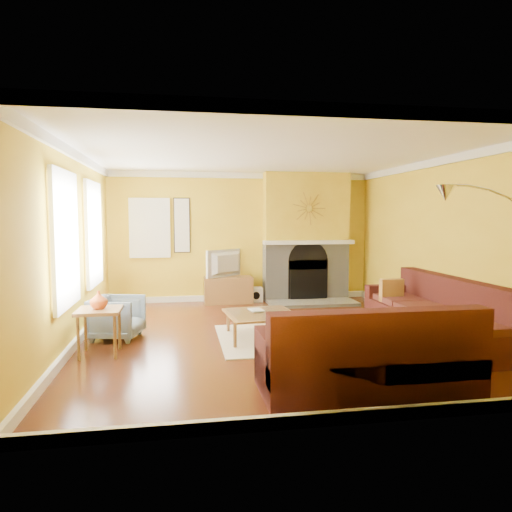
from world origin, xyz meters
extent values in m
cube|color=#602B14|center=(0.00, 0.00, -0.01)|extent=(5.50, 6.00, 0.02)
cube|color=white|center=(0.00, 0.00, 2.71)|extent=(5.50, 6.00, 0.02)
cube|color=gold|center=(0.00, 3.01, 1.35)|extent=(5.50, 0.02, 2.70)
cube|color=gold|center=(0.00, -3.01, 1.35)|extent=(5.50, 0.02, 2.70)
cube|color=gold|center=(-2.76, 0.00, 1.35)|extent=(0.02, 6.00, 2.70)
cube|color=gold|center=(2.76, 0.00, 1.35)|extent=(0.02, 6.00, 2.70)
cube|color=white|center=(-2.72, 1.30, 1.50)|extent=(0.06, 1.22, 1.72)
cube|color=white|center=(-2.72, -0.60, 1.50)|extent=(0.06, 1.22, 1.72)
cube|color=white|center=(-1.90, 2.96, 1.55)|extent=(0.82, 0.06, 1.22)
cube|color=white|center=(-1.25, 2.97, 1.60)|extent=(0.34, 0.04, 1.14)
cube|color=white|center=(1.35, 2.56, 1.25)|extent=(1.92, 0.22, 0.08)
cube|color=gray|center=(1.35, 2.25, 0.03)|extent=(1.80, 0.70, 0.06)
cube|color=beige|center=(0.44, -0.18, 0.01)|extent=(2.40, 1.80, 0.02)
cube|color=olive|center=(-0.32, 2.69, 0.27)|extent=(0.99, 0.44, 0.54)
imported|color=black|center=(-0.32, 2.69, 0.82)|extent=(0.86, 0.68, 0.56)
cube|color=white|center=(0.25, 2.77, 0.15)|extent=(0.29, 0.29, 0.29)
imported|color=slate|center=(-2.22, 0.22, 0.31)|extent=(0.82, 0.81, 0.62)
imported|color=#D8591E|center=(-2.34, -0.56, 0.72)|extent=(0.25, 0.25, 0.24)
imported|color=white|center=(-0.28, -0.03, 0.40)|extent=(0.23, 0.28, 0.02)
camera|label=1|loc=(-1.30, -6.59, 1.79)|focal=32.00mm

